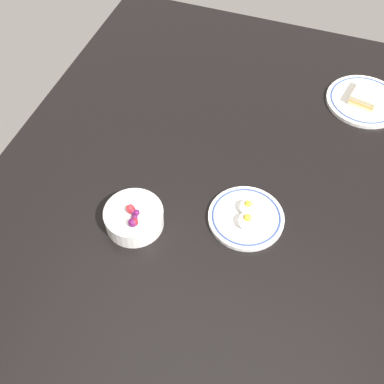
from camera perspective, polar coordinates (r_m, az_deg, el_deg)
The scene contains 4 objects.
dining_table at distance 122.13cm, azimuth 0.00°, elevation -1.13°, with size 158.42×104.83×4.00cm, color black.
plate_eggs at distance 116.52cm, azimuth 6.37°, elevation -2.89°, with size 18.14×18.14×4.59cm.
bowl_berries at distance 114.48cm, azimuth -6.80°, elevation -2.92°, with size 13.99×13.99×6.72cm.
plate_sandwich at distance 150.93cm, azimuth 19.53°, elevation 10.15°, with size 21.66×21.66×4.26cm.
Camera 1 is at (-67.44, -23.83, 100.99)cm, focal length 45.67 mm.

